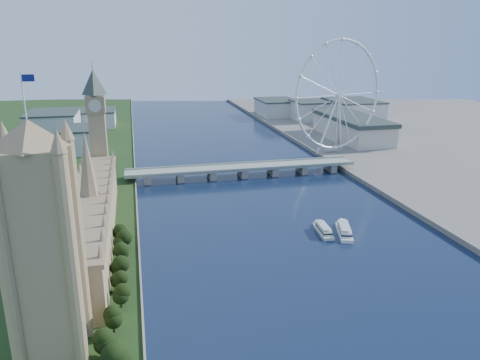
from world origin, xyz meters
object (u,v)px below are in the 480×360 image
object	(u,v)px
victoria_tower	(42,237)
tour_boat_near	(323,233)
london_eye	(339,95)
tour_boat_far	(344,234)

from	to	relation	value
victoria_tower	tour_boat_near	world-z (taller)	victoria_tower
london_eye	tour_boat_near	xyz separation A→B (m)	(-98.42, -201.93, -67.52)
victoria_tower	tour_boat_far	world-z (taller)	victoria_tower
victoria_tower	london_eye	size ratio (longest dim) A/B	0.90
london_eye	tour_boat_far	bearing A→B (deg)	-112.48
tour_boat_near	tour_boat_far	distance (m)	13.74
victoria_tower	london_eye	xyz separation A→B (m)	(254.98, 300.08, 13.03)
victoria_tower	tour_boat_near	size ratio (longest dim) A/B	3.93
london_eye	tour_boat_near	world-z (taller)	london_eye
victoria_tower	london_eye	distance (m)	393.99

